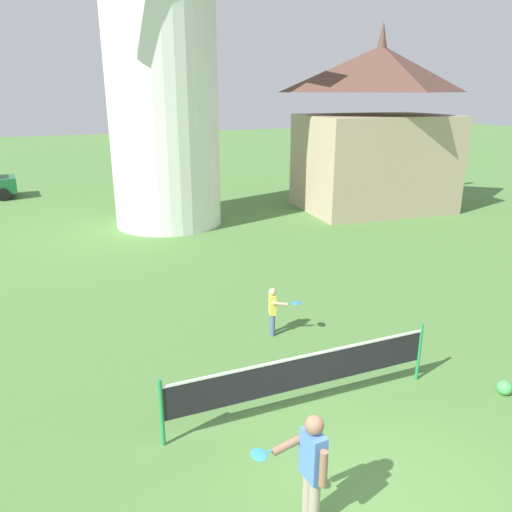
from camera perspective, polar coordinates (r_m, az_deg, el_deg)
name	(u,v)px	position (r m, az deg, el deg)	size (l,w,h in m)	color
ground_plane	(370,497)	(7.32, 12.74, -25.06)	(120.00, 120.00, 0.00)	#517F3D
windmill	(159,17)	(19.64, -10.97, 25.07)	(7.53, 4.73, 15.02)	white
tennis_net	(304,372)	(8.30, 5.47, -12.95)	(4.68, 0.06, 1.10)	#238E4C
player_near	(311,465)	(6.34, 6.25, -22.45)	(0.83, 0.54, 1.50)	#9E937F
player_far	(274,308)	(10.67, 2.02, -5.95)	(0.65, 0.57, 1.06)	slate
stray_ball	(505,388)	(9.88, 26.32, -13.21)	(0.26, 0.26, 0.26)	#4CB259
chapel	(376,132)	(22.53, 13.41, 13.45)	(6.64, 5.10, 7.60)	tan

